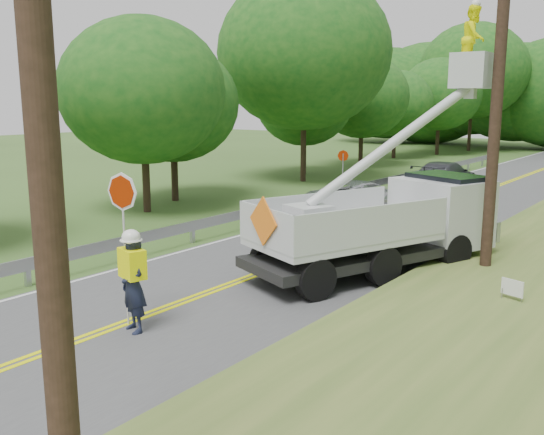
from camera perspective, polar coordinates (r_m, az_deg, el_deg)
The scene contains 10 objects.
ground at distance 12.91m, azimuth -16.52°, elevation -10.68°, with size 140.00×140.00×0.00m, color #3A5723.
road at distance 23.64m, azimuth 11.74°, elevation -0.57°, with size 7.20×96.00×0.03m.
guardrail at distance 26.22m, azimuth 4.69°, elevation 1.97°, with size 0.18×48.00×0.77m.
treeline_left at distance 42.63m, azimuth 9.11°, elevation 12.91°, with size 10.55×57.46×11.84m.
flagger at distance 12.49m, azimuth -13.16°, elevation -5.57°, with size 1.23×0.66×3.25m.
bucket_truck at distance 17.18m, azimuth 12.67°, elevation 0.47°, with size 4.83×7.68×7.10m.
suv_silver at distance 24.93m, azimuth 8.45°, elevation 1.88°, with size 2.43×5.28×1.47m, color silver.
suv_darkgrey at distance 33.09m, azimuth 16.14°, elevation 3.87°, with size 2.13×5.24×1.52m, color #3A3C43.
stop_sign_permanent at distance 28.20m, azimuth 6.78°, elevation 4.73°, with size 0.48×0.23×2.43m.
yard_sign at distance 14.47m, azimuth 21.96°, elevation -6.34°, with size 0.52×0.17×0.77m.
Camera 1 is at (9.78, -7.00, 4.69)m, focal length 39.44 mm.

